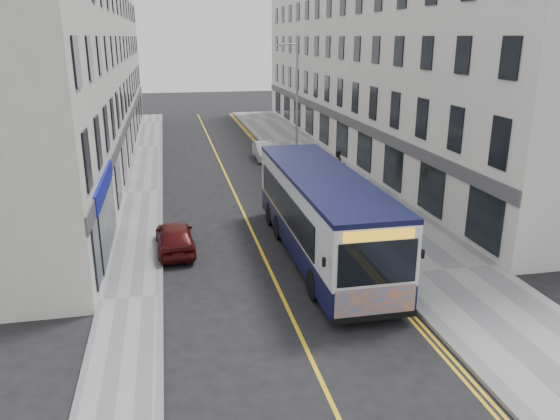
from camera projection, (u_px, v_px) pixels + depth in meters
name	position (u px, v px, depth m)	size (l,w,h in m)	color
ground	(271.00, 273.00, 20.10)	(140.00, 140.00, 0.00)	black
pavement_east	(337.00, 182.00, 32.48)	(4.50, 64.00, 0.12)	gray
pavement_west	(143.00, 192.00, 30.31)	(2.00, 64.00, 0.12)	gray
kerb_east	(300.00, 184.00, 32.05)	(0.18, 64.00, 0.13)	slate
kerb_west	(161.00, 191.00, 30.50)	(0.18, 64.00, 0.13)	slate
road_centre_line	(232.00, 188.00, 31.29)	(0.12, 64.00, 0.01)	gold
road_dbl_yellow_inner	(292.00, 185.00, 31.98)	(0.10, 64.00, 0.01)	gold
road_dbl_yellow_outer	(296.00, 185.00, 32.02)	(0.10, 64.00, 0.01)	gold
terrace_east	(371.00, 63.00, 39.94)	(6.00, 46.00, 13.00)	silver
terrace_west	(77.00, 65.00, 35.98)	(6.00, 46.00, 13.00)	beige
streetlamp	(296.00, 105.00, 32.63)	(1.32, 0.18, 8.00)	gray
city_bus	(321.00, 212.00, 21.04)	(2.72, 11.66, 3.39)	black
bicycle	(360.00, 224.00, 23.37)	(0.70, 2.01, 1.05)	black
pedestrian_near	(336.00, 173.00, 30.60)	(0.65, 0.42, 1.77)	olive
pedestrian_far	(339.00, 165.00, 32.45)	(0.86, 0.67, 1.76)	black
car_white	(265.00, 151.00, 38.46)	(1.30, 3.73, 1.23)	silver
car_maroon	(175.00, 237.00, 21.94)	(1.48, 3.69, 1.26)	#450B0B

